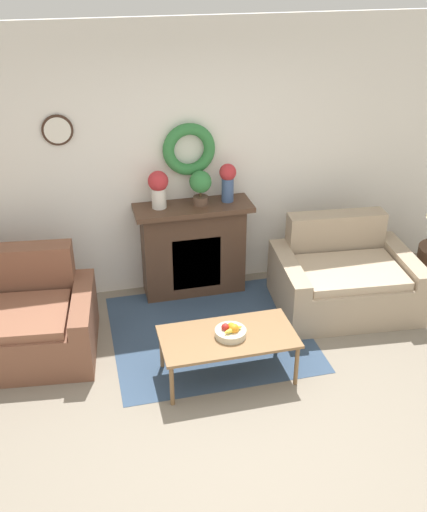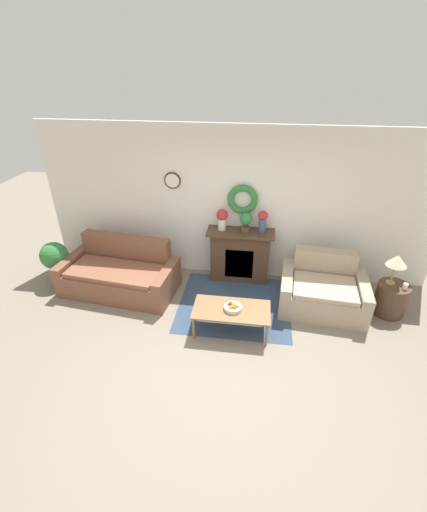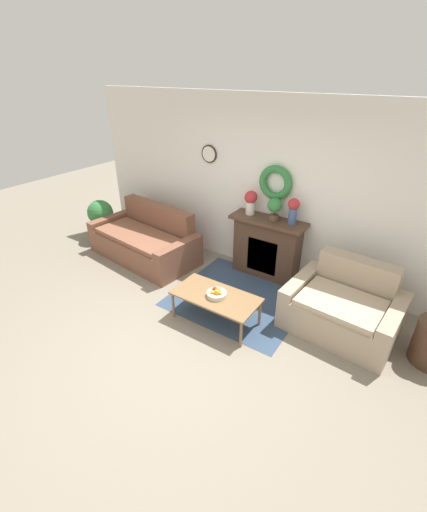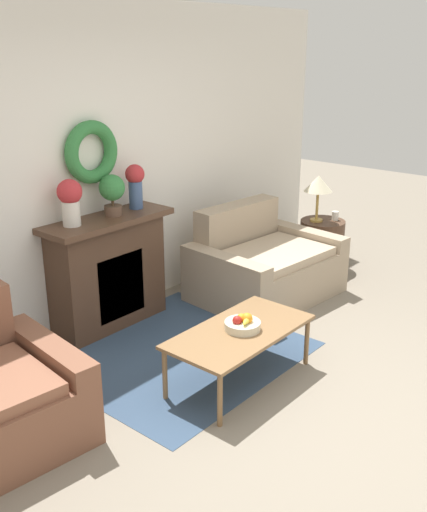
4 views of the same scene
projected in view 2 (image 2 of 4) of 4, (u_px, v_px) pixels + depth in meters
The scene contains 15 objects.
ground_plane at pixel (220, 367), 4.55m from camera, with size 16.00×16.00×0.00m, color gray.
floor_rug at pixel (234, 304), 5.71m from camera, with size 1.82×1.67×0.01m.
wall_back at pixel (237, 206), 5.90m from camera, with size 6.80×0.18×2.70m.
fireplace at pixel (240, 255), 6.15m from camera, with size 1.17×0.41×0.98m.
couch_left at pixel (120, 274), 5.95m from camera, with size 2.04×1.18×0.88m.
loveseat_right at pixel (323, 290), 5.54m from camera, with size 1.42×1.11×0.86m.
coffee_table at pixel (231, 311), 4.98m from camera, with size 1.12×0.57×0.41m.
fruit_bowl at pixel (233, 307), 4.93m from camera, with size 0.26×0.26×0.12m.
side_table_by_loveseat at pixel (391, 299), 5.40m from camera, with size 0.48×0.48×0.53m.
table_lamp at pixel (397, 261), 5.12m from camera, with size 0.30×0.30×0.50m.
mug at pixel (405, 286), 5.16m from camera, with size 0.07×0.07×0.09m.
vase_on_mantel_left at pixel (222, 218), 5.84m from camera, with size 0.20×0.20×0.37m.
vase_on_mantel_right at pixel (263, 220), 5.75m from camera, with size 0.17×0.17×0.39m.
potted_plant_on_mantel at pixel (246, 220), 5.78m from camera, with size 0.22×0.22×0.35m.
potted_plant_floor_by_couch at pixel (55, 258), 6.03m from camera, with size 0.48×0.48×0.79m.
Camera 2 is at (0.35, -3.17, 3.57)m, focal length 24.00 mm.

